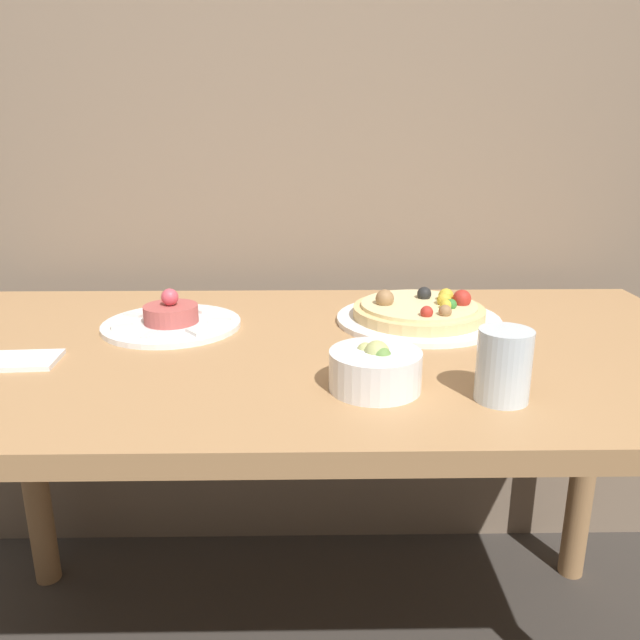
# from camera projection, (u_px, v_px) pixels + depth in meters

# --- Properties ---
(back_wall) EXTENTS (8.00, 0.05, 2.60)m
(back_wall) POSITION_uv_depth(u_px,v_px,m) (310.00, 27.00, 1.38)
(back_wall) COLOR #84705B
(back_wall) RESTS_ON ground_plane
(dining_table) EXTENTS (1.44, 0.75, 0.73)m
(dining_table) POSITION_uv_depth(u_px,v_px,m) (312.00, 394.00, 1.09)
(dining_table) COLOR #AD7F51
(dining_table) RESTS_ON ground_plane
(pizza_plate) EXTENTS (0.31, 0.31, 0.06)m
(pizza_plate) POSITION_uv_depth(u_px,v_px,m) (421.00, 313.00, 1.18)
(pizza_plate) COLOR white
(pizza_plate) RESTS_ON dining_table
(tartare_plate) EXTENTS (0.25, 0.25, 0.07)m
(tartare_plate) POSITION_uv_depth(u_px,v_px,m) (173.00, 320.00, 1.15)
(tartare_plate) COLOR white
(tartare_plate) RESTS_ON dining_table
(small_bowl) EXTENTS (0.13, 0.13, 0.07)m
(small_bowl) POSITION_uv_depth(u_px,v_px,m) (378.00, 369.00, 0.88)
(small_bowl) COLOR white
(small_bowl) RESTS_ON dining_table
(drinking_glass) EXTENTS (0.07, 0.07, 0.10)m
(drinking_glass) POSITION_uv_depth(u_px,v_px,m) (506.00, 365.00, 0.83)
(drinking_glass) COLOR silver
(drinking_glass) RESTS_ON dining_table
(napkin) EXTENTS (0.14, 0.09, 0.01)m
(napkin) POSITION_uv_depth(u_px,v_px,m) (15.00, 361.00, 0.98)
(napkin) COLOR white
(napkin) RESTS_ON dining_table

